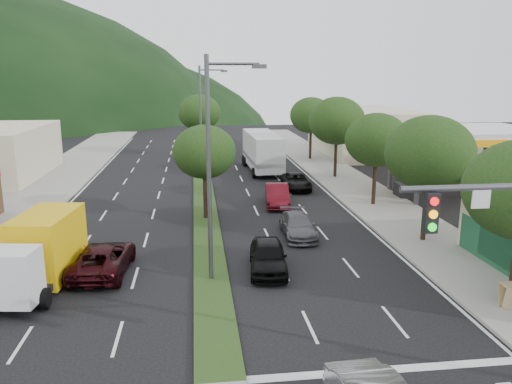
{
  "coord_description": "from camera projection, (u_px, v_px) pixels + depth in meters",
  "views": [
    {
      "loc": [
        -0.55,
        -13.34,
        9.15
      ],
      "look_at": [
        2.82,
        14.25,
        2.62
      ],
      "focal_mm": 35.0,
      "sensor_mm": 36.0,
      "label": 1
    }
  ],
  "objects": [
    {
      "name": "tree_r_d",
      "position": [
        337.0,
        121.0,
        44.27
      ],
      "size": [
        5.0,
        5.0,
        7.17
      ],
      "color": "black",
      "rests_on": "sidewalk_right"
    },
    {
      "name": "suv_maroon",
      "position": [
        103.0,
        259.0,
        23.5
      ],
      "size": [
        2.72,
        5.29,
        1.43
      ],
      "primitive_type": "imported",
      "rotation": [
        0.0,
        0.0,
        3.07
      ],
      "color": "black",
      "rests_on": "ground"
    },
    {
      "name": "car_queue_c",
      "position": [
        277.0,
        195.0,
        35.76
      ],
      "size": [
        2.1,
        4.75,
        1.52
      ],
      "primitive_type": "imported",
      "rotation": [
        0.0,
        0.0,
        -0.11
      ],
      "color": "#500D15",
      "rests_on": "ground"
    },
    {
      "name": "tree_med_near",
      "position": [
        204.0,
        152.0,
        31.43
      ],
      "size": [
        4.0,
        4.0,
        6.02
      ],
      "color": "black",
      "rests_on": "median"
    },
    {
      "name": "car_queue_b",
      "position": [
        298.0,
        226.0,
        28.9
      ],
      "size": [
        1.95,
        4.48,
        1.28
      ],
      "primitive_type": "imported",
      "rotation": [
        0.0,
        0.0,
        -0.04
      ],
      "color": "#4C4D52",
      "rests_on": "ground"
    },
    {
      "name": "gas_canopy",
      "position": [
        457.0,
        136.0,
        37.49
      ],
      "size": [
        12.2,
        8.2,
        5.25
      ],
      "color": "silver",
      "rests_on": "ground"
    },
    {
      "name": "sidewalk_right",
      "position": [
        358.0,
        189.0,
        40.66
      ],
      "size": [
        5.0,
        90.0,
        0.15
      ],
      "primitive_type": "cube",
      "color": "gray",
      "rests_on": "ground"
    },
    {
      "name": "a_frame_sign",
      "position": [
        509.0,
        294.0,
        19.68
      ],
      "size": [
        0.62,
        0.71,
        1.33
      ],
      "rotation": [
        0.0,
        0.0,
        -0.05
      ],
      "color": "tan",
      "rests_on": "sidewalk_right"
    },
    {
      "name": "car_queue_a",
      "position": [
        268.0,
        256.0,
        23.75
      ],
      "size": [
        2.14,
        4.45,
        1.47
      ],
      "primitive_type": "imported",
      "rotation": [
        0.0,
        0.0,
        -0.1
      ],
      "color": "black",
      "rests_on": "ground"
    },
    {
      "name": "bldg_right_far",
      "position": [
        365.0,
        132.0,
        59.27
      ],
      "size": [
        10.0,
        16.0,
        5.2
      ],
      "primitive_type": "cube",
      "color": "beige",
      "rests_on": "ground"
    },
    {
      "name": "median",
      "position": [
        203.0,
        185.0,
        42.09
      ],
      "size": [
        1.6,
        56.0,
        0.12
      ],
      "primitive_type": "cube",
      "color": "#213914",
      "rests_on": "ground"
    },
    {
      "name": "sidewalk_left",
      "position": [
        31.0,
        198.0,
        37.65
      ],
      "size": [
        6.0,
        90.0,
        0.15
      ],
      "primitive_type": "cube",
      "color": "gray",
      "rests_on": "ground"
    },
    {
      "name": "motorhome",
      "position": [
        262.0,
        151.0,
        48.53
      ],
      "size": [
        3.26,
        9.61,
        3.66
      ],
      "rotation": [
        0.0,
        0.0,
        0.03
      ],
      "color": "#BDBDBD",
      "rests_on": "ground"
    },
    {
      "name": "streetlight_mid",
      "position": [
        203.0,
        115.0,
        45.68
      ],
      "size": [
        2.6,
        0.25,
        10.0
      ],
      "color": "#47494C",
      "rests_on": "ground"
    },
    {
      "name": "car_queue_d",
      "position": [
        296.0,
        181.0,
        40.9
      ],
      "size": [
        2.43,
        4.76,
        1.29
      ],
      "primitive_type": "imported",
      "rotation": [
        0.0,
        0.0,
        -0.06
      ],
      "color": "black",
      "rests_on": "ground"
    },
    {
      "name": "streetlight_near",
      "position": [
        213.0,
        160.0,
        21.52
      ],
      "size": [
        2.6,
        0.25,
        10.0
      ],
      "color": "#47494C",
      "rests_on": "ground"
    },
    {
      "name": "tree_r_c",
      "position": [
        377.0,
        140.0,
        34.71
      ],
      "size": [
        4.4,
        4.4,
        6.48
      ],
      "color": "black",
      "rests_on": "sidewalk_right"
    },
    {
      "name": "tree_r_e",
      "position": [
        311.0,
        115.0,
        54.0
      ],
      "size": [
        4.6,
        4.6,
        6.71
      ],
      "color": "black",
      "rests_on": "sidewalk_right"
    },
    {
      "name": "box_truck",
      "position": [
        41.0,
        253.0,
        22.04
      ],
      "size": [
        3.1,
        6.5,
        3.09
      ],
      "rotation": [
        0.0,
        0.0,
        3.0
      ],
      "color": "silver",
      "rests_on": "ground"
    },
    {
      "name": "tree_med_far",
      "position": [
        199.0,
        113.0,
        56.42
      ],
      "size": [
        4.8,
        4.8,
        6.94
      ],
      "color": "black",
      "rests_on": "median"
    },
    {
      "name": "tree_r_b",
      "position": [
        430.0,
        153.0,
        26.91
      ],
      "size": [
        4.8,
        4.8,
        6.94
      ],
      "color": "black",
      "rests_on": "sidewalk_right"
    }
  ]
}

